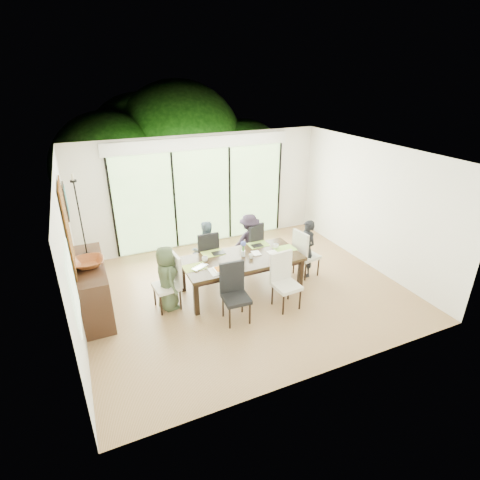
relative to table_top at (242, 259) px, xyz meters
name	(u,v)px	position (x,y,z in m)	size (l,w,h in m)	color
floor	(245,290)	(0.05, -0.05, -0.69)	(6.00, 5.00, 0.01)	brown
ceiling	(246,154)	(0.05, -0.05, 2.02)	(6.00, 5.00, 0.01)	white
wall_back	(202,191)	(0.05, 2.46, 0.66)	(6.00, 0.02, 2.70)	silver
wall_front	(327,296)	(0.05, -2.56, 0.66)	(6.00, 0.02, 2.70)	white
wall_left	(70,258)	(-2.96, -0.05, 0.66)	(0.02, 5.00, 2.70)	white
wall_right	(373,206)	(3.06, -0.05, 0.66)	(0.02, 5.00, 2.70)	silver
glass_doors	(203,198)	(0.05, 2.42, 0.51)	(4.20, 0.02, 2.30)	#598C3F
blinds_header	(200,143)	(0.05, 2.41, 1.81)	(4.40, 0.06, 0.28)	white
mullion_a	(113,210)	(-2.05, 2.41, 0.51)	(0.05, 0.04, 2.30)	black
mullion_b	(175,202)	(-0.65, 2.41, 0.51)	(0.05, 0.04, 2.30)	black
mullion_c	(230,194)	(0.75, 2.41, 0.51)	(0.05, 0.04, 2.30)	black
mullion_d	(279,188)	(2.15, 2.41, 0.51)	(0.05, 0.04, 2.30)	black
side_window	(73,287)	(-2.92, -1.25, 0.81)	(0.02, 0.90, 1.00)	#8CAD7F
deck	(194,231)	(0.05, 3.35, -0.74)	(6.00, 1.80, 0.10)	brown
rail_top	(184,202)	(0.05, 4.15, -0.14)	(6.00, 0.08, 0.06)	#523123
foliage_left	(110,170)	(-1.75, 5.15, 0.75)	(3.20, 3.20, 3.20)	#14380F
foliage_mid	(180,147)	(0.45, 5.75, 1.11)	(4.00, 4.00, 4.00)	#14380F
foliage_right	(242,164)	(2.25, 4.95, 0.57)	(2.80, 2.80, 2.80)	#14380F
foliage_far	(144,152)	(-0.55, 6.45, 0.93)	(3.60, 3.60, 3.60)	#14380F
table_top	(242,259)	(0.00, 0.00, 0.00)	(2.30, 1.05, 0.06)	black
table_apron	(242,263)	(0.00, 0.00, -0.09)	(2.11, 0.86, 0.10)	black
table_leg_fl	(196,299)	(-1.08, -0.43, -0.36)	(0.09, 0.09, 0.66)	black
table_leg_fr	(300,274)	(1.08, -0.43, -0.36)	(0.09, 0.09, 0.66)	black
table_leg_bl	(183,276)	(-1.08, 0.43, -0.36)	(0.09, 0.09, 0.66)	black
table_leg_br	(279,256)	(1.08, 0.43, -0.36)	(0.09, 0.09, 0.66)	black
chair_left_end	(166,283)	(-1.50, 0.00, -0.16)	(0.44, 0.44, 1.05)	white
chair_right_end	(307,252)	(1.50, 0.00, -0.16)	(0.44, 0.44, 1.05)	silver
chair_far_left	(206,253)	(-0.45, 0.85, -0.16)	(0.44, 0.44, 1.05)	black
chair_far_right	(249,244)	(0.55, 0.85, -0.16)	(0.44, 0.44, 1.05)	black
chair_near_left	(236,294)	(-0.50, -0.87, -0.16)	(0.44, 0.44, 1.05)	black
chair_near_right	(287,282)	(0.50, -0.87, -0.16)	(0.44, 0.44, 1.05)	silver
person_left_end	(167,278)	(-1.48, 0.00, -0.07)	(0.58, 0.36, 1.24)	#415136
person_right_end	(307,249)	(1.48, 0.00, -0.07)	(0.58, 0.36, 1.24)	black
person_far_left	(206,249)	(-0.45, 0.83, -0.07)	(0.58, 0.36, 1.24)	gray
person_far_right	(249,241)	(0.55, 0.83, -0.07)	(0.58, 0.36, 1.24)	#251C2A
placemat_left	(195,267)	(-0.95, 0.00, 0.03)	(0.42, 0.31, 0.01)	#8AA039
placemat_right	(285,249)	(0.95, 0.00, 0.03)	(0.42, 0.31, 0.01)	#8BC044
placemat_far_l	(213,253)	(-0.45, 0.40, 0.03)	(0.42, 0.31, 0.01)	#A3C245
placemat_far_r	(258,244)	(0.55, 0.40, 0.03)	(0.42, 0.31, 0.01)	#8BB942
placemat_paper	(221,270)	(-0.55, -0.30, 0.03)	(0.42, 0.31, 0.01)	white
tablet_far_l	(218,253)	(-0.35, 0.35, 0.04)	(0.25, 0.17, 0.01)	black
tablet_far_r	(257,245)	(0.50, 0.35, 0.04)	(0.23, 0.16, 0.01)	black
papers	(275,252)	(0.70, -0.05, 0.03)	(0.29, 0.21, 0.00)	white
platter_base	(221,269)	(-0.55, -0.30, 0.05)	(0.25, 0.25, 0.02)	white
platter_snacks	(221,269)	(-0.55, -0.30, 0.06)	(0.19, 0.19, 0.01)	#C66B17
vase	(243,253)	(0.05, 0.05, 0.09)	(0.08, 0.08, 0.11)	silver
hyacinth_stems	(243,248)	(0.05, 0.05, 0.20)	(0.04, 0.04, 0.15)	#337226
hyacinth_blooms	(243,244)	(0.05, 0.05, 0.30)	(0.11, 0.11, 0.11)	#4D59C1
laptop	(202,268)	(-0.85, -0.10, 0.04)	(0.32, 0.20, 0.02)	silver
cup_a	(205,259)	(-0.70, 0.15, 0.07)	(0.12, 0.12, 0.09)	white
cup_b	(251,256)	(0.15, -0.10, 0.07)	(0.10, 0.10, 0.09)	white
cup_c	(276,246)	(0.80, 0.10, 0.07)	(0.12, 0.12, 0.09)	white
book	(252,254)	(0.25, 0.05, 0.04)	(0.16, 0.21, 0.02)	white
sideboard	(93,288)	(-2.71, 0.43, -0.20)	(0.49, 1.73, 0.97)	black
bowl	(89,263)	(-2.71, 0.33, 0.35)	(0.51, 0.51, 0.13)	brown
candlestick_base	(87,254)	(-2.71, 0.78, 0.30)	(0.11, 0.11, 0.04)	black
candlestick_shaft	(80,219)	(-2.71, 0.78, 0.98)	(0.03, 0.03, 1.35)	black
candlestick_pan	(73,181)	(-2.71, 0.78, 1.65)	(0.11, 0.11, 0.03)	black
candle	(73,177)	(-2.71, 0.78, 1.72)	(0.04, 0.04, 0.11)	silver
tapestry	(68,228)	(-2.92, 0.35, 1.01)	(0.02, 1.00, 1.50)	brown
art_frame	(66,201)	(-2.92, 1.65, 1.06)	(0.03, 0.55, 0.65)	black
art_canvas	(67,201)	(-2.90, 1.65, 1.06)	(0.01, 0.45, 0.55)	#1C575A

